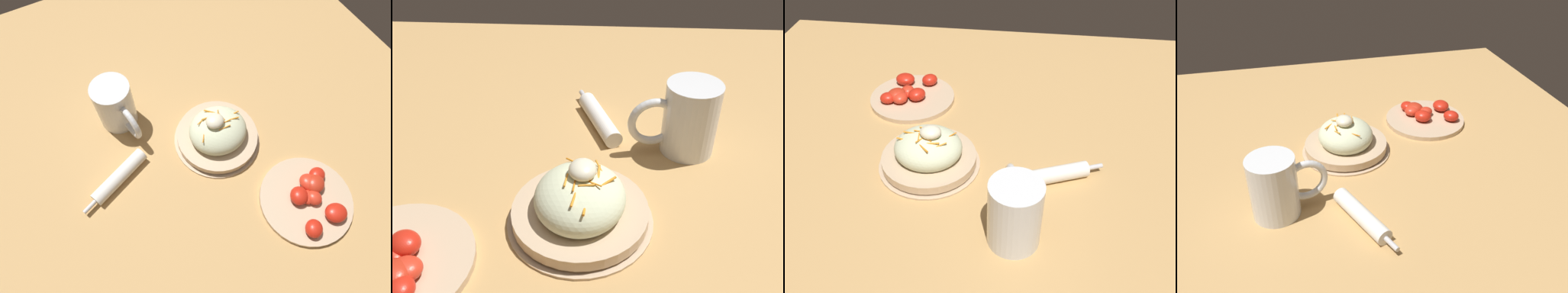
{
  "view_description": "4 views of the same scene",
  "coord_description": "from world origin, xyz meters",
  "views": [
    {
      "loc": [
        0.16,
        0.37,
        0.79
      ],
      "look_at": [
        -0.02,
        0.04,
        0.06
      ],
      "focal_mm": 31.47,
      "sensor_mm": 36.0,
      "label": 1
    },
    {
      "loc": [
        -0.56,
        -0.02,
        0.48
      ],
      "look_at": [
        0.0,
        0.01,
        0.07
      ],
      "focal_mm": 40.24,
      "sensor_mm": 36.0,
      "label": 2
    },
    {
      "loc": [
        0.11,
        -0.7,
        0.65
      ],
      "look_at": [
        0.02,
        0.0,
        0.07
      ],
      "focal_mm": 41.26,
      "sensor_mm": 36.0,
      "label": 3
    },
    {
      "loc": [
        0.79,
        -0.13,
        0.59
      ],
      "look_at": [
        0.02,
        0.06,
        0.08
      ],
      "focal_mm": 38.78,
      "sensor_mm": 36.0,
      "label": 4
    }
  ],
  "objects": [
    {
      "name": "salad_plate",
      "position": [
        -0.09,
        0.02,
        0.03
      ],
      "size": [
        0.22,
        0.22,
        0.11
      ],
      "color": "#D1B28E",
      "rests_on": "ground_plane"
    },
    {
      "name": "beer_mug",
      "position": [
        0.1,
        -0.16,
        0.06
      ],
      "size": [
        0.1,
        0.16,
        0.13
      ],
      "color": "white",
      "rests_on": "ground_plane"
    },
    {
      "name": "ground_plane",
      "position": [
        0.0,
        0.0,
        0.0
      ],
      "size": [
        1.43,
        1.43,
        0.0
      ],
      "primitive_type": "plane",
      "color": "tan"
    },
    {
      "name": "napkin_roll",
      "position": [
        0.17,
        0.0,
        0.02
      ],
      "size": [
        0.19,
        0.09,
        0.03
      ],
      "color": "white",
      "rests_on": "ground_plane"
    }
  ]
}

